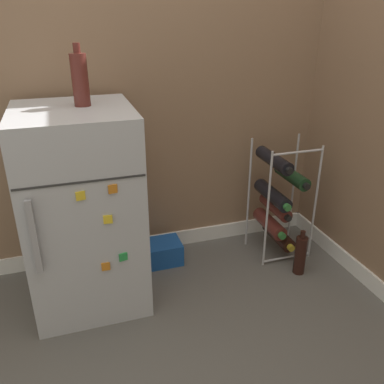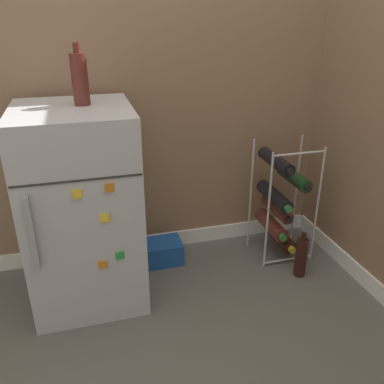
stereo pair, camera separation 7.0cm
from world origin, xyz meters
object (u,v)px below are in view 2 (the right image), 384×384
at_px(mini_fridge, 83,208).
at_px(fridge_top_bottle, 80,78).
at_px(wine_rack, 279,203).
at_px(loose_bottle_floor, 301,257).
at_px(soda_box, 161,252).

bearing_deg(mini_fridge, fridge_top_bottle, 36.40).
bearing_deg(fridge_top_bottle, wine_rack, 1.57).
relative_size(fridge_top_bottle, loose_bottle_floor, 0.99).
distance_m(mini_fridge, soda_box, 0.58).
xyz_separation_m(mini_fridge, fridge_top_bottle, (0.05, 0.04, 0.57)).
height_order(mini_fridge, soda_box, mini_fridge).
height_order(mini_fridge, wine_rack, mini_fridge).
distance_m(wine_rack, soda_box, 0.71).
bearing_deg(fridge_top_bottle, loose_bottle_floor, -11.38).
bearing_deg(loose_bottle_floor, soda_box, 154.55).
relative_size(wine_rack, soda_box, 2.92).
bearing_deg(fridge_top_bottle, mini_fridge, -143.60).
bearing_deg(soda_box, wine_rack, -8.13).
distance_m(soda_box, fridge_top_bottle, 1.04).
bearing_deg(wine_rack, soda_box, 171.87).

